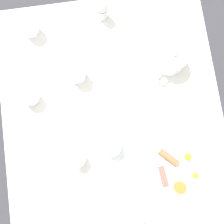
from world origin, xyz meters
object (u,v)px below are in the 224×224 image
object	(u,v)px
teacup_with_saucer_left	(111,147)
spoon_for_tea	(132,26)
fork_by_plate	(36,169)
knife_by_plate	(68,36)
fork_spare	(22,60)
water_glass_tall	(29,97)
water_glass_short	(76,74)
teapot_near	(171,60)
wine_glass_spare	(28,26)
pepper_grinder	(102,10)
creamer_jug	(77,160)
breakfast_plate	(178,169)
napkin_folded	(84,115)

from	to	relation	value
teacup_with_saucer_left	spoon_for_tea	xyz separation A→B (m)	(-0.53, 0.17, -0.02)
fork_by_plate	knife_by_plate	world-z (taller)	same
fork_spare	water_glass_tall	bearing A→B (deg)	7.84
water_glass_short	fork_spare	distance (m)	0.27
fork_by_plate	spoon_for_tea	bearing A→B (deg)	139.19
teapot_near	knife_by_plate	world-z (taller)	teapot_near
teacup_with_saucer_left	teapot_near	bearing A→B (deg)	137.50
fork_spare	wine_glass_spare	bearing A→B (deg)	157.49
pepper_grinder	spoon_for_tea	world-z (taller)	pepper_grinder
teacup_with_saucer_left	creamer_jug	xyz separation A→B (m)	(0.03, -0.15, 0.01)
water_glass_short	knife_by_plate	size ratio (longest dim) A/B	0.52
pepper_grinder	teacup_with_saucer_left	bearing A→B (deg)	-4.11
fork_by_plate	spoon_for_tea	xyz separation A→B (m)	(-0.58, 0.50, 0.00)
teacup_with_saucer_left	wine_glass_spare	size ratio (longest dim) A/B	1.31
water_glass_tall	fork_spare	distance (m)	0.19
breakfast_plate	napkin_folded	bearing A→B (deg)	-127.90
teapot_near	water_glass_short	xyz separation A→B (m)	(0.00, -0.41, -0.00)
teapot_near	napkin_folded	size ratio (longest dim) A/B	1.03
water_glass_tall	fork_by_plate	world-z (taller)	water_glass_tall
teapot_near	water_glass_tall	bearing A→B (deg)	139.27
teapot_near	water_glass_tall	world-z (taller)	teapot_near
fork_spare	breakfast_plate	bearing A→B (deg)	46.76
teapot_near	breakfast_plate	bearing A→B (deg)	-142.30
teapot_near	fork_spare	world-z (taller)	teapot_near
knife_by_plate	wine_glass_spare	bearing A→B (deg)	-105.81
wine_glass_spare	creamer_jug	size ratio (longest dim) A/B	1.10
water_glass_tall	fork_spare	size ratio (longest dim) A/B	0.49
teacup_with_saucer_left	fork_spare	xyz separation A→B (m)	(-0.44, -0.34, -0.02)
water_glass_tall	knife_by_plate	world-z (taller)	water_glass_tall
breakfast_plate	napkin_folded	size ratio (longest dim) A/B	1.64
water_glass_short	creamer_jug	size ratio (longest dim) A/B	1.03
pepper_grinder	spoon_for_tea	xyz separation A→B (m)	(0.07, 0.13, -0.06)
napkin_folded	teapot_near	bearing A→B (deg)	113.99
wine_glass_spare	spoon_for_tea	size ratio (longest dim) A/B	0.73
wine_glass_spare	knife_by_plate	distance (m)	0.18
pepper_grinder	napkin_folded	xyz separation A→B (m)	(0.44, -0.14, -0.05)
pepper_grinder	knife_by_plate	distance (m)	0.19
teacup_with_saucer_left	knife_by_plate	xyz separation A→B (m)	(-0.52, -0.12, -0.02)
water_glass_tall	water_glass_short	bearing A→B (deg)	107.94
water_glass_short	wine_glass_spare	xyz separation A→B (m)	(-0.24, -0.18, 0.00)
water_glass_short	pepper_grinder	world-z (taller)	pepper_grinder
teapot_near	teacup_with_saucer_left	distance (m)	0.45
pepper_grinder	fork_by_plate	xyz separation A→B (m)	(0.64, -0.37, -0.06)
creamer_jug	spoon_for_tea	world-z (taller)	creamer_jug
water_glass_tall	water_glass_short	size ratio (longest dim) A/B	0.84
spoon_for_tea	fork_by_plate	bearing A→B (deg)	-40.81
teacup_with_saucer_left	pepper_grinder	size ratio (longest dim) A/B	1.18
fork_by_plate	water_glass_short	bearing A→B (deg)	149.36
breakfast_plate	water_glass_short	bearing A→B (deg)	-141.07
wine_glass_spare	napkin_folded	distance (m)	0.46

